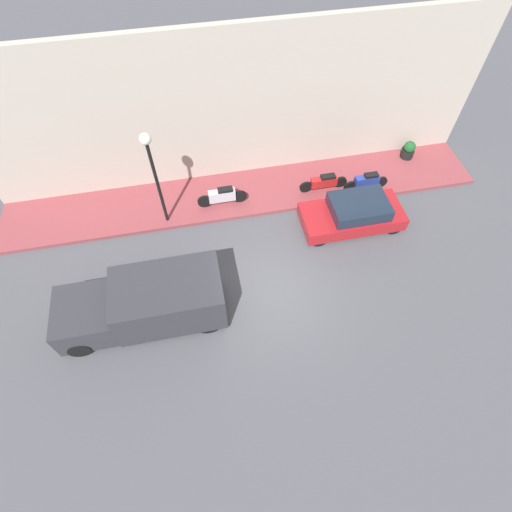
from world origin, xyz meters
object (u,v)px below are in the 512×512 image
object	(u,v)px
delivery_van	(144,304)
potted_plant	(409,150)
motorcycle_red	(324,182)
parked_car	(354,214)
scooter_silver	(222,196)
streetlamp	(152,162)
motorcycle_blue	(367,181)

from	to	relation	value
delivery_van	potted_plant	size ratio (longest dim) A/B	6.65
motorcycle_red	potted_plant	distance (m)	4.45
parked_car	scooter_silver	xyz separation A→B (m)	(1.92, 4.84, 0.01)
delivery_van	streetlamp	world-z (taller)	streetlamp
motorcycle_blue	scooter_silver	bearing A→B (deg)	86.87
parked_car	streetlamp	size ratio (longest dim) A/B	0.95
parked_car	delivery_van	bearing A→B (deg)	107.88
scooter_silver	motorcycle_blue	world-z (taller)	scooter_silver
parked_car	streetlamp	xyz separation A→B (m)	(1.52, 7.14, 2.53)
potted_plant	streetlamp	bearing A→B (deg)	98.51
motorcycle_blue	streetlamp	world-z (taller)	streetlamp
parked_car	scooter_silver	size ratio (longest dim) A/B	1.96
scooter_silver	potted_plant	xyz separation A→B (m)	(1.22, -8.53, -0.08)
motorcycle_blue	streetlamp	distance (m)	8.66
motorcycle_red	streetlamp	world-z (taller)	streetlamp
motorcycle_blue	motorcycle_red	bearing A→B (deg)	79.12
delivery_van	scooter_silver	xyz separation A→B (m)	(4.52, -3.19, -0.35)
motorcycle_red	scooter_silver	bearing A→B (deg)	90.09
delivery_van	motorcycle_blue	size ratio (longest dim) A/B	2.81
motorcycle_red	motorcycle_blue	xyz separation A→B (m)	(-0.33, -1.74, 0.03)
scooter_silver	potted_plant	distance (m)	8.62
parked_car	motorcycle_red	xyz separation A→B (m)	(1.93, 0.60, -0.05)
delivery_van	potted_plant	distance (m)	13.06
motorcycle_blue	delivery_van	bearing A→B (deg)	114.54
streetlamp	motorcycle_red	bearing A→B (deg)	-86.43
streetlamp	potted_plant	distance (m)	11.25
scooter_silver	motorcycle_red	size ratio (longest dim) A/B	0.99
parked_car	motorcycle_red	bearing A→B (deg)	17.14
scooter_silver	streetlamp	world-z (taller)	streetlamp
motorcycle_red	potted_plant	world-z (taller)	potted_plant
delivery_van	motorcycle_red	size ratio (longest dim) A/B	2.61
motorcycle_blue	streetlamp	size ratio (longest dim) A/B	0.46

